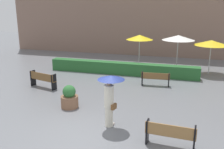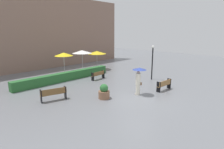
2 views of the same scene
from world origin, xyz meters
TOP-DOWN VIEW (x-y plane):
  - ground_plane at (0.00, 0.00)m, footprint 60.00×60.00m
  - bench_near_right at (3.19, -0.33)m, footprint 1.73×0.45m
  - bench_back_row at (1.90, 6.41)m, footprint 1.71×0.46m
  - bench_far_left at (-4.43, 4.19)m, footprint 1.85×0.83m
  - pedestrian_with_umbrella at (0.77, 0.59)m, footprint 1.06×1.06m
  - planter_pot at (-1.64, 1.93)m, footprint 0.82×0.82m
  - lamp_post at (5.61, 2.40)m, footprint 0.28×0.28m
  - patio_umbrella_yellow at (0.23, 10.03)m, footprint 1.94×1.94m
  - patio_umbrella_white at (2.96, 10.37)m, footprint 2.30×2.30m
  - patio_umbrella_yellow_far at (5.20, 10.26)m, footprint 2.33×2.33m
  - hedge_strip at (-0.68, 8.40)m, footprint 10.48×0.70m
  - building_facade at (0.00, 16.00)m, footprint 28.00×1.20m

SIDE VIEW (x-z plane):
  - ground_plane at x=0.00m, z-range 0.00..0.00m
  - hedge_strip at x=-0.68m, z-range 0.00..0.84m
  - planter_pot at x=-1.64m, z-range -0.07..1.03m
  - bench_back_row at x=1.90m, z-range 0.08..0.90m
  - bench_near_right at x=3.19m, z-range 0.08..0.95m
  - bench_far_left at x=-4.43m, z-range 0.09..1.01m
  - pedestrian_with_umbrella at x=0.77m, z-range 0.36..2.50m
  - lamp_post at x=5.61m, z-range 0.43..3.89m
  - patio_umbrella_yellow_far at x=5.20m, z-range 1.01..3.39m
  - patio_umbrella_yellow at x=0.23m, z-range 1.12..3.73m
  - patio_umbrella_white at x=2.96m, z-range 1.14..3.77m
  - building_facade at x=0.00m, z-range 0.00..9.39m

